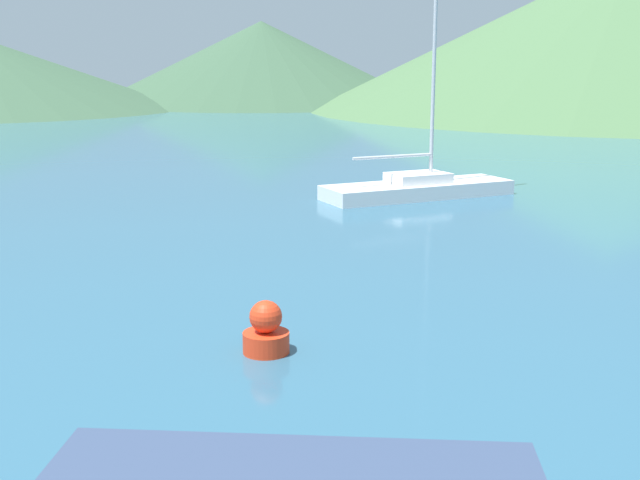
% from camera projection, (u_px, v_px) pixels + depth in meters
% --- Properties ---
extents(sailboat_inner, '(6.42, 4.60, 10.82)m').
position_uv_depth(sailboat_inner, '(418.00, 184.00, 25.84)').
color(sailboat_inner, white).
rests_on(sailboat_inner, ground_plane).
extents(buoy_marker, '(0.71, 0.71, 0.82)m').
position_uv_depth(buoy_marker, '(266.00, 331.00, 12.08)').
color(buoy_marker, red).
rests_on(buoy_marker, ground_plane).
extents(hill_central, '(34.26, 34.26, 8.21)m').
position_uv_depth(hill_central, '(262.00, 62.00, 82.40)').
color(hill_central, '#38563D').
rests_on(hill_central, ground_plane).
extents(hill_east, '(54.30, 54.30, 13.06)m').
position_uv_depth(hill_east, '(626.00, 34.00, 68.58)').
color(hill_east, '#476B42').
rests_on(hill_east, ground_plane).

